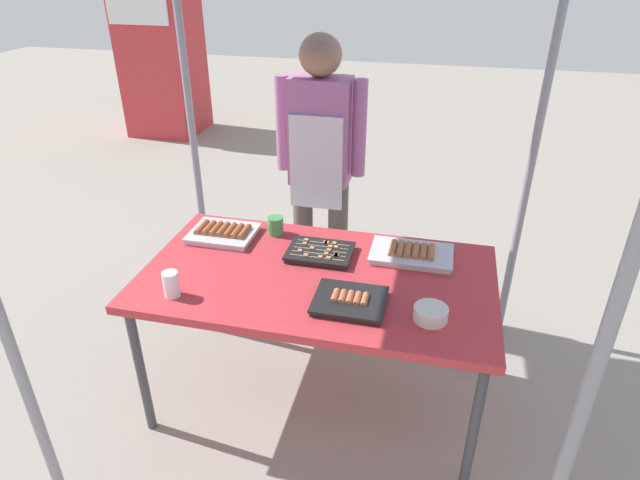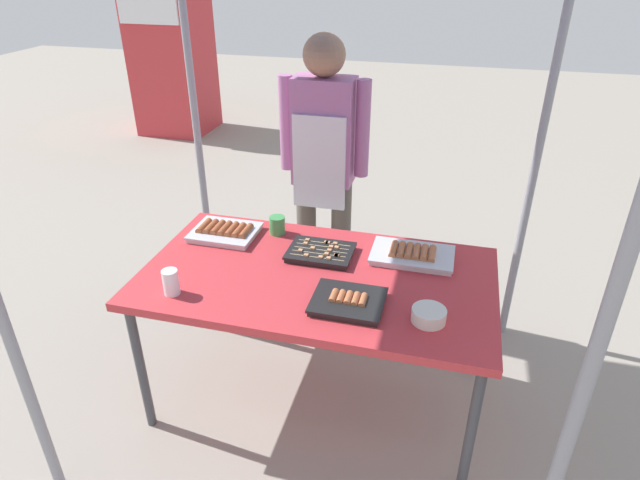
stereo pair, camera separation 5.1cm
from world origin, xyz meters
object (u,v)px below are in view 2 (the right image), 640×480
object	(u,v)px
stall_table	(317,283)
tray_spring_rolls	(348,301)
tray_meat_skewers	(321,252)
drink_cup_by_wok	(277,225)
drink_cup_near_edge	(171,282)
neighbor_stall_left	(172,53)
vendor_woman	(324,157)
condiment_bowl	(429,315)
tray_grilled_sausages	(225,232)
tray_pork_links	(412,255)

from	to	relation	value
stall_table	tray_spring_rolls	xyz separation A→B (m)	(0.19, -0.20, 0.07)
tray_meat_skewers	drink_cup_by_wok	distance (m)	0.32
drink_cup_near_edge	neighbor_stall_left	bearing A→B (deg)	118.03
tray_meat_skewers	drink_cup_near_edge	world-z (taller)	drink_cup_near_edge
stall_table	vendor_woman	distance (m)	0.91
tray_spring_rolls	tray_meat_skewers	bearing A→B (deg)	120.27
tray_spring_rolls	drink_cup_by_wok	xyz separation A→B (m)	(-0.49, 0.53, 0.03)
condiment_bowl	neighbor_stall_left	xyz separation A→B (m)	(-3.37, 4.22, 0.15)
tray_grilled_sausages	tray_spring_rolls	world-z (taller)	tray_grilled_sausages
stall_table	vendor_woman	xyz separation A→B (m)	(-0.19, 0.84, 0.30)
drink_cup_by_wok	vendor_woman	distance (m)	0.56
tray_spring_rolls	drink_cup_near_edge	size ratio (longest dim) A/B	2.60
tray_meat_skewers	drink_cup_near_edge	size ratio (longest dim) A/B	2.70
tray_meat_skewers	drink_cup_by_wok	bearing A→B (deg)	149.26
tray_grilled_sausages	neighbor_stall_left	xyz separation A→B (m)	(-2.30, 3.76, 0.15)
stall_table	neighbor_stall_left	distance (m)	4.91
tray_grilled_sausages	tray_pork_links	xyz separation A→B (m)	(0.96, 0.01, -0.00)
neighbor_stall_left	vendor_woman	bearing A→B (deg)	-49.76
drink_cup_by_wok	neighbor_stall_left	bearing A→B (deg)	124.85
condiment_bowl	stall_table	bearing A→B (deg)	156.59
tray_pork_links	condiment_bowl	bearing A→B (deg)	-76.29
tray_grilled_sausages	neighbor_stall_left	bearing A→B (deg)	121.45
tray_grilled_sausages	neighbor_stall_left	world-z (taller)	neighbor_stall_left
drink_cup_by_wok	neighbor_stall_left	distance (m)	4.47
stall_table	tray_meat_skewers	bearing A→B (deg)	99.08
tray_grilled_sausages	tray_pork_links	size ratio (longest dim) A/B	0.84
tray_grilled_sausages	condiment_bowl	size ratio (longest dim) A/B	2.37
tray_grilled_sausages	vendor_woman	size ratio (longest dim) A/B	0.20
tray_grilled_sausages	tray_spring_rolls	distance (m)	0.86
condiment_bowl	drink_cup_by_wok	xyz separation A→B (m)	(-0.82, 0.55, 0.02)
drink_cup_near_edge	drink_cup_by_wok	size ratio (longest dim) A/B	1.22
neighbor_stall_left	tray_meat_skewers	bearing A→B (deg)	-53.56
vendor_woman	tray_spring_rolls	bearing A→B (deg)	109.67
tray_meat_skewers	tray_pork_links	size ratio (longest dim) A/B	0.80
tray_grilled_sausages	vendor_woman	bearing A→B (deg)	58.60
tray_pork_links	tray_grilled_sausages	bearing A→B (deg)	-179.29
tray_pork_links	condiment_bowl	world-z (taller)	condiment_bowl
stall_table	tray_meat_skewers	world-z (taller)	tray_meat_skewers
tray_grilled_sausages	tray_pork_links	distance (m)	0.96
tray_grilled_sausages	condiment_bowl	distance (m)	1.17
stall_table	drink_cup_near_edge	world-z (taller)	drink_cup_near_edge
tray_pork_links	tray_spring_rolls	world-z (taller)	tray_pork_links
condiment_bowl	drink_cup_near_edge	distance (m)	1.09
tray_grilled_sausages	tray_meat_skewers	xyz separation A→B (m)	(0.53, -0.07, -0.01)
stall_table	vendor_woman	bearing A→B (deg)	102.46
tray_pork_links	tray_spring_rolls	distance (m)	0.50
stall_table	tray_spring_rolls	distance (m)	0.28
tray_meat_skewers	condiment_bowl	world-z (taller)	condiment_bowl
tray_meat_skewers	drink_cup_near_edge	bearing A→B (deg)	-138.65
vendor_woman	neighbor_stall_left	distance (m)	4.13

